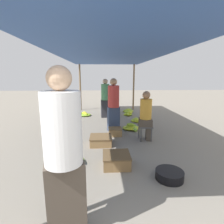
% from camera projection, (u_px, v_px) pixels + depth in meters
% --- Properties ---
extents(canopy_post_back_left, '(0.08, 0.08, 2.24)m').
position_uv_depth(canopy_post_back_left, '(80.00, 88.00, 8.57)').
color(canopy_post_back_left, olive).
rests_on(canopy_post_back_left, ground).
extents(canopy_post_back_right, '(0.08, 0.08, 2.24)m').
position_uv_depth(canopy_post_back_right, '(134.00, 87.00, 8.71)').
color(canopy_post_back_right, olive).
rests_on(canopy_post_back_right, ground).
extents(canopy_tarp, '(3.05, 7.60, 0.04)m').
position_uv_depth(canopy_tarp, '(110.00, 55.00, 4.89)').
color(canopy_tarp, '#33569E').
rests_on(canopy_tarp, canopy_post_front_left).
extents(vendor_foreground, '(0.46, 0.46, 1.76)m').
position_uv_depth(vendor_foreground, '(64.00, 154.00, 1.71)').
color(vendor_foreground, '#4C4238').
rests_on(vendor_foreground, ground).
extents(stool, '(0.34, 0.34, 0.39)m').
position_uv_depth(stool, '(145.00, 128.00, 4.59)').
color(stool, '#4C4C4C').
rests_on(stool, ground).
extents(vendor_seated, '(0.39, 0.39, 1.29)m').
position_uv_depth(vendor_seated, '(146.00, 115.00, 4.53)').
color(vendor_seated, '#4C4238').
rests_on(vendor_seated, ground).
extents(basin_black, '(0.46, 0.46, 0.15)m').
position_uv_depth(basin_black, '(169.00, 175.00, 2.86)').
color(basin_black, black).
rests_on(basin_black, ground).
extents(banana_pile_left_0, '(0.57, 0.59, 0.28)m').
position_uv_depth(banana_pile_left_0, '(69.00, 160.00, 3.33)').
color(banana_pile_left_0, '#8EBD33').
rests_on(banana_pile_left_0, ground).
extents(banana_pile_left_1, '(0.56, 0.49, 0.19)m').
position_uv_depth(banana_pile_left_1, '(84.00, 114.00, 7.44)').
color(banana_pile_left_1, '#7AB536').
rests_on(banana_pile_left_1, ground).
extents(banana_pile_right_0, '(0.44, 0.46, 0.16)m').
position_uv_depth(banana_pile_right_0, '(137.00, 120.00, 6.46)').
color(banana_pile_right_0, '#78B437').
rests_on(banana_pile_right_0, ground).
extents(banana_pile_right_1, '(0.55, 0.65, 0.21)m').
position_uv_depth(banana_pile_right_1, '(131.00, 127.00, 5.56)').
color(banana_pile_right_1, '#84B935').
rests_on(banana_pile_right_1, ground).
extents(banana_pile_right_2, '(0.44, 0.45, 0.20)m').
position_uv_depth(banana_pile_right_2, '(128.00, 113.00, 7.51)').
color(banana_pile_right_2, '#CDD628').
rests_on(banana_pile_right_2, ground).
extents(banana_pile_right_3, '(0.52, 0.43, 0.17)m').
position_uv_depth(banana_pile_right_3, '(128.00, 111.00, 8.25)').
color(banana_pile_right_3, yellow).
rests_on(banana_pile_right_3, ground).
extents(crate_near, '(0.51, 0.51, 0.23)m').
position_uv_depth(crate_near, '(116.00, 160.00, 3.28)').
color(crate_near, brown).
rests_on(crate_near, ground).
extents(crate_mid, '(0.38, 0.38, 0.21)m').
position_uv_depth(crate_mid, '(115.00, 132.00, 5.00)').
color(crate_mid, '#9E7A4C').
rests_on(crate_mid, ground).
extents(crate_far, '(0.53, 0.53, 0.21)m').
position_uv_depth(crate_far, '(101.00, 140.00, 4.31)').
color(crate_far, olive).
rests_on(crate_far, ground).
extents(shopper_walking_mid, '(0.37, 0.37, 1.56)m').
position_uv_depth(shopper_walking_mid, '(105.00, 98.00, 7.04)').
color(shopper_walking_mid, '#2D2D33').
rests_on(shopper_walking_mid, ground).
extents(shopper_walking_far, '(0.41, 0.41, 1.60)m').
position_uv_depth(shopper_walking_far, '(114.00, 104.00, 5.26)').
color(shopper_walking_far, '#384766').
rests_on(shopper_walking_far, ground).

